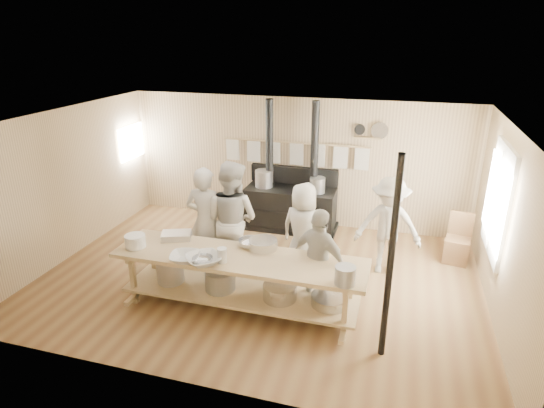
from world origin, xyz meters
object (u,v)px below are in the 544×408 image
at_px(cook_left, 232,219).
at_px(cook_center, 303,230).
at_px(prep_table, 239,277).
at_px(cook_far_left, 206,222).
at_px(cook_by_window, 388,226).
at_px(chair, 457,248).
at_px(cook_right, 319,261).
at_px(roasting_pan, 176,236).
at_px(stove, 290,204).

bearing_deg(cook_left, cook_center, -150.24).
distance_m(cook_left, cook_center, 1.17).
bearing_deg(cook_left, prep_table, 128.91).
height_order(cook_far_left, cook_center, cook_far_left).
xyz_separation_m(prep_table, cook_by_window, (1.97, 1.70, 0.31)).
height_order(prep_table, cook_far_left, cook_far_left).
relative_size(prep_table, chair, 4.12).
xyz_separation_m(cook_left, cook_by_window, (2.43, 0.76, -0.14)).
bearing_deg(chair, cook_right, -123.89).
bearing_deg(chair, cook_center, -144.98).
bearing_deg(roasting_pan, cook_right, 0.56).
relative_size(cook_center, cook_right, 1.01).
relative_size(prep_table, roasting_pan, 8.27).
distance_m(stove, roasting_pan, 2.97).
distance_m(cook_right, cook_by_window, 1.65).
relative_size(stove, cook_center, 1.65).
relative_size(prep_table, cook_by_window, 2.17).
height_order(cook_far_left, chair, cook_far_left).
height_order(cook_right, cook_by_window, cook_by_window).
height_order(cook_right, chair, cook_right).
bearing_deg(chair, roasting_pan, -142.97).
bearing_deg(chair, cook_left, -147.36).
bearing_deg(prep_table, cook_right, 15.53).
relative_size(cook_right, cook_by_window, 0.93).
bearing_deg(cook_by_window, prep_table, -139.96).
xyz_separation_m(cook_far_left, cook_center, (1.51, 0.44, -0.13)).
bearing_deg(chair, stove, 179.78).
xyz_separation_m(cook_left, cook_right, (1.55, -0.64, -0.19)).
xyz_separation_m(prep_table, cook_right, (1.10, 0.30, 0.26)).
distance_m(cook_far_left, cook_by_window, 2.96).
bearing_deg(cook_by_window, cook_center, -162.91).
height_order(cook_left, cook_center, cook_left).
bearing_deg(stove, prep_table, -90.04).
xyz_separation_m(cook_left, roasting_pan, (-0.64, -0.66, -0.07)).
bearing_deg(roasting_pan, prep_table, -14.43).
relative_size(cook_left, roasting_pan, 4.46).
height_order(chair, roasting_pan, roasting_pan).
xyz_separation_m(chair, roasting_pan, (-4.26, -2.15, 0.64)).
relative_size(prep_table, cook_left, 1.85).
xyz_separation_m(cook_left, chair, (3.62, 1.49, -0.71)).
bearing_deg(prep_table, cook_by_window, 40.75).
bearing_deg(prep_table, chair, 37.58).
relative_size(cook_by_window, roasting_pan, 3.82).
distance_m(stove, cook_by_window, 2.39).
relative_size(cook_right, roasting_pan, 3.57).
bearing_deg(cook_far_left, cook_left, -163.97).
relative_size(cook_center, cook_by_window, 0.95).
bearing_deg(roasting_pan, cook_center, 29.51).
bearing_deg(chair, cook_far_left, -148.11).
xyz_separation_m(stove, roasting_pan, (-1.10, -2.73, 0.38)).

